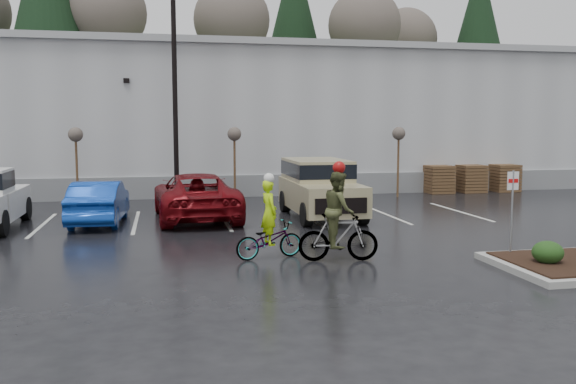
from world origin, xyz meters
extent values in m
plane|color=black|center=(0.00, 0.00, 0.00)|extent=(120.00, 120.00, 0.00)
cube|color=#A7A9AB|center=(0.00, 22.00, 3.50)|extent=(60.00, 15.00, 7.00)
cube|color=slate|center=(0.00, 14.45, 0.50)|extent=(60.00, 0.12, 1.00)
cube|color=#999B9E|center=(0.00, 22.00, 7.05)|extent=(60.50, 15.50, 0.30)
cube|color=#223D19|center=(0.00, 45.00, 3.00)|extent=(80.00, 25.00, 6.00)
cylinder|color=black|center=(-4.00, 12.00, 4.50)|extent=(0.20, 0.20, 9.00)
cylinder|color=#44311B|center=(-8.00, 13.00, 1.40)|extent=(0.10, 0.10, 2.80)
sphere|color=#4F473F|center=(-8.00, 13.00, 2.90)|extent=(0.60, 0.60, 0.60)
cylinder|color=#44311B|center=(-1.50, 13.00, 1.40)|extent=(0.10, 0.10, 2.80)
sphere|color=#4F473F|center=(-1.50, 13.00, 2.90)|extent=(0.60, 0.60, 0.60)
cylinder|color=#44311B|center=(6.00, 13.00, 1.40)|extent=(0.10, 0.10, 2.80)
sphere|color=#4F473F|center=(6.00, 13.00, 2.90)|extent=(0.60, 0.60, 0.60)
cube|color=#44311B|center=(8.50, 14.00, 0.68)|extent=(1.20, 1.20, 1.35)
cube|color=#44311B|center=(10.20, 14.00, 0.68)|extent=(1.20, 1.20, 1.35)
cube|color=#44311B|center=(12.00, 14.00, 0.68)|extent=(1.20, 1.20, 1.35)
ellipsoid|color=#183412|center=(4.00, -1.00, 0.41)|extent=(0.70, 0.70, 0.52)
cylinder|color=gray|center=(3.80, 0.20, 1.10)|extent=(0.05, 0.05, 2.20)
cube|color=white|center=(3.80, 0.20, 1.95)|extent=(0.30, 0.02, 0.45)
cube|color=red|center=(3.80, 0.19, 1.95)|extent=(0.26, 0.02, 0.10)
imported|color=#0E369A|center=(-6.67, 7.97, 0.72)|extent=(1.76, 4.47, 1.45)
imported|color=maroon|center=(-3.44, 8.31, 0.81)|extent=(2.96, 5.96, 1.62)
imported|color=#3F3F44|center=(-2.02, 1.50, 0.46)|extent=(1.85, 1.01, 0.92)
imported|color=#A8E00C|center=(-2.02, 1.50, 1.16)|extent=(0.52, 0.66, 1.61)
sphere|color=silver|center=(-2.02, 1.50, 2.00)|extent=(0.27, 0.27, 0.27)
imported|color=#3F3F44|center=(-0.42, 0.87, 0.59)|extent=(1.94, 0.81, 1.17)
imported|color=#424726|center=(-0.42, 0.87, 1.27)|extent=(0.61, 0.96, 1.85)
sphere|color=#990C0C|center=(-0.42, 0.87, 2.29)|extent=(0.31, 0.31, 0.31)
camera|label=1|loc=(-4.61, -13.16, 3.33)|focal=38.00mm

